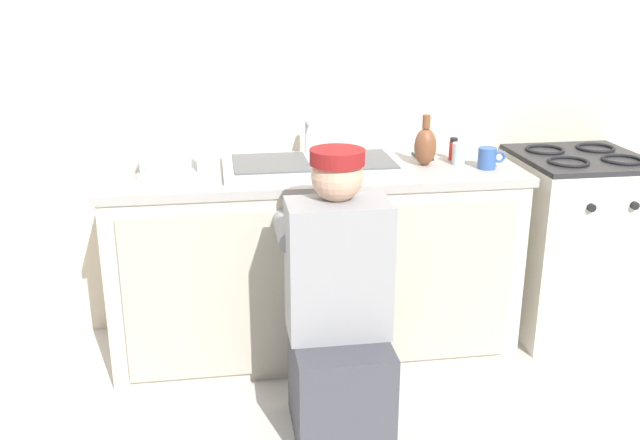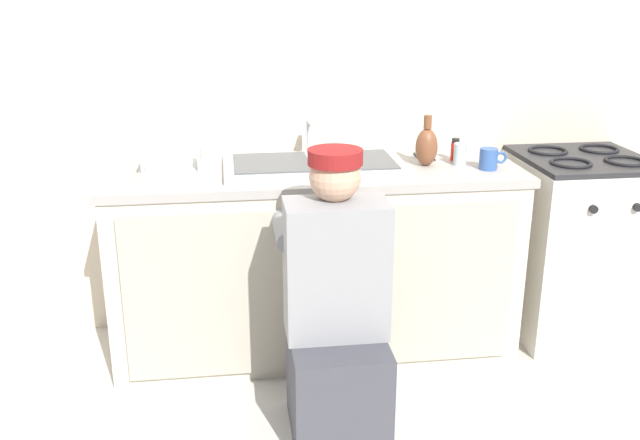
% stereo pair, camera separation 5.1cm
% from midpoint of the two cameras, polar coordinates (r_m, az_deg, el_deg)
% --- Properties ---
extents(ground_plane, '(12.00, 12.00, 0.00)m').
position_cam_midpoint_polar(ground_plane, '(3.26, 0.70, -12.29)').
color(ground_plane, beige).
extents(back_wall, '(6.00, 0.10, 2.50)m').
position_cam_midpoint_polar(back_wall, '(3.46, -0.79, 11.66)').
color(back_wall, beige).
rests_on(back_wall, ground_plane).
extents(counter_cabinet, '(1.82, 0.62, 0.83)m').
position_cam_midpoint_polar(counter_cabinet, '(3.32, 0.01, -3.53)').
color(counter_cabinet, beige).
rests_on(counter_cabinet, ground_plane).
extents(countertop, '(1.86, 0.62, 0.04)m').
position_cam_midpoint_polar(countertop, '(3.19, -0.01, 3.79)').
color(countertop, '#9E9993').
rests_on(countertop, counter_cabinet).
extents(sink_double_basin, '(0.80, 0.44, 0.19)m').
position_cam_midpoint_polar(sink_double_basin, '(3.18, -0.02, 4.47)').
color(sink_double_basin, silver).
rests_on(sink_double_basin, countertop).
extents(stove_range, '(0.58, 0.62, 0.90)m').
position_cam_midpoint_polar(stove_range, '(3.70, 20.07, -1.86)').
color(stove_range, silver).
rests_on(stove_range, ground_plane).
extents(plumber_person, '(0.42, 0.61, 1.10)m').
position_cam_midpoint_polar(plumber_person, '(2.71, 1.78, -8.00)').
color(plumber_person, '#3F3F47').
rests_on(plumber_person, ground_plane).
extents(cell_phone, '(0.07, 0.14, 0.01)m').
position_cam_midpoint_polar(cell_phone, '(3.42, 8.76, 5.04)').
color(cell_phone, black).
rests_on(cell_phone, countertop).
extents(vase_decorative, '(0.10, 0.10, 0.23)m').
position_cam_midpoint_polar(vase_decorative, '(3.26, 8.97, 5.86)').
color(vase_decorative, brown).
rests_on(vase_decorative, countertop).
extents(coffee_mug, '(0.13, 0.08, 0.09)m').
position_cam_midpoint_polar(coffee_mug, '(3.26, 13.82, 4.78)').
color(coffee_mug, '#335699').
rests_on(coffee_mug, countertop).
extents(water_glass, '(0.06, 0.06, 0.10)m').
position_cam_midpoint_polar(water_glass, '(3.30, 11.59, 5.17)').
color(water_glass, '#ADC6CC').
rests_on(water_glass, countertop).
extents(dish_rack_tray, '(0.28, 0.22, 0.11)m').
position_cam_midpoint_polar(dish_rack_tray, '(3.20, -11.26, 4.27)').
color(dish_rack_tray, '#B2B7BC').
rests_on(dish_rack_tray, countertop).
extents(spice_bottle_red, '(0.04, 0.04, 0.10)m').
position_cam_midpoint_polar(spice_bottle_red, '(3.38, 11.19, 5.53)').
color(spice_bottle_red, red).
rests_on(spice_bottle_red, countertop).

